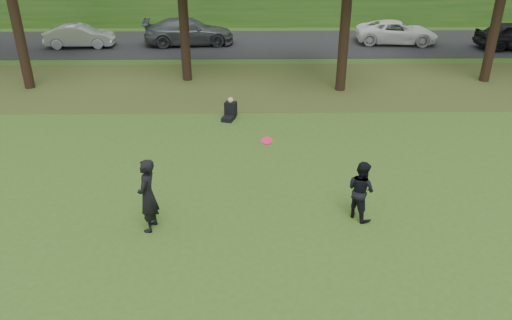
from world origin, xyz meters
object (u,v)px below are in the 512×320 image
at_px(frisbee, 267,141).
at_px(seated_person, 230,111).
at_px(player_left, 148,196).
at_px(player_right, 361,190).

bearing_deg(frisbee, seated_person, 99.53).
relative_size(player_left, player_right, 1.20).
distance_m(player_left, seated_person, 7.66).
xyz_separation_m(player_right, frisbee, (-2.42, 0.08, 1.37)).
bearing_deg(frisbee, player_right, -1.81).
height_order(player_right, seated_person, player_right).
height_order(frisbee, seated_person, frisbee).
bearing_deg(seated_person, player_right, -44.89).
distance_m(player_left, player_right, 5.36).
relative_size(player_left, frisbee, 5.23).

